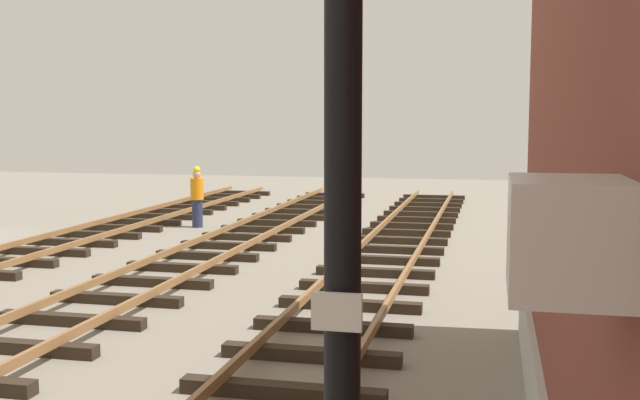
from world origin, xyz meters
The scene contains 2 objects.
signal_mast centered at (2.98, 0.88, 3.43)m, with size 0.36×0.40×5.47m.
track_worker_distant centered at (-5.14, 19.25, 0.93)m, with size 0.40×0.40×1.87m.
Camera 1 is at (3.68, -2.68, 3.30)m, focal length 43.25 mm.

